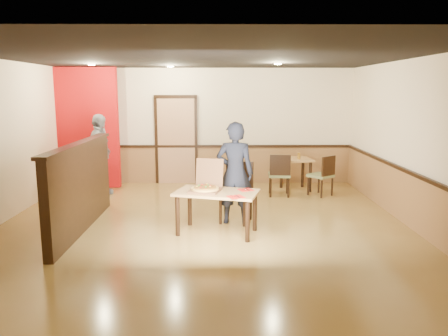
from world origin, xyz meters
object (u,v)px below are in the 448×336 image
object	(u,v)px
condiment	(299,156)
pizza_box	(206,187)
diner_chair	(237,189)
side_chair_left	(280,173)
passerby	(100,155)
side_table	(296,166)
diner	(235,173)
main_table	(217,198)
side_chair_right	(323,174)

from	to	relation	value
condiment	pizza_box	bearing A→B (deg)	-124.17
diner_chair	side_chair_left	distance (m)	2.04
passerby	condiment	world-z (taller)	passerby
side_table	pizza_box	world-z (taller)	pizza_box
pizza_box	side_table	bearing A→B (deg)	71.50
side_table	passerby	size ratio (longest dim) A/B	0.43
condiment	passerby	bearing A→B (deg)	-174.57
diner_chair	passerby	bearing A→B (deg)	165.00
passerby	diner	bearing A→B (deg)	-119.18
main_table	condiment	xyz separation A→B (m)	(1.84, 3.01, 0.22)
diner_chair	side_chair_left	xyz separation A→B (m)	(0.98, 1.79, -0.06)
diner_chair	pizza_box	bearing A→B (deg)	-111.11
diner_chair	condiment	bearing A→B (deg)	75.67
pizza_box	condiment	size ratio (longest dim) A/B	4.11
diner	condiment	xyz separation A→B (m)	(1.53, 2.47, -0.07)
diner	passerby	xyz separation A→B (m)	(-2.86, 2.06, 0.01)
diner	passerby	world-z (taller)	passerby
side_table	pizza_box	size ratio (longest dim) A/B	1.21
side_table	passerby	world-z (taller)	passerby
side_table	condiment	bearing A→B (deg)	-61.22
side_chair_right	condiment	xyz separation A→B (m)	(-0.44, 0.51, 0.32)
pizza_box	side_chair_left	bearing A→B (deg)	72.46
diner	pizza_box	distance (m)	0.70
main_table	diner	world-z (taller)	diner
side_chair_right	pizza_box	size ratio (longest dim) A/B	1.41
main_table	side_table	size ratio (longest dim) A/B	1.86
side_chair_left	side_chair_right	bearing A→B (deg)	-174.73
main_table	condiment	distance (m)	3.53
main_table	diner_chair	world-z (taller)	diner_chair
diner	pizza_box	bearing A→B (deg)	54.22
side_table	passerby	bearing A→B (deg)	-173.36
side_table	diner	world-z (taller)	diner
side_chair_left	pizza_box	size ratio (longest dim) A/B	1.46
passerby	pizza_box	xyz separation A→B (m)	(2.38, -2.54, -0.14)
side_table	condiment	world-z (taller)	condiment
diner_chair	side_table	size ratio (longest dim) A/B	1.35
main_table	side_chair_right	distance (m)	3.38
diner_chair	condiment	world-z (taller)	diner_chair
main_table	side_chair_right	world-z (taller)	side_chair_right
side_chair_right	pizza_box	xyz separation A→B (m)	(-2.45, -2.45, 0.26)
side_chair_left	condiment	bearing A→B (deg)	-129.23
passerby	pizza_box	world-z (taller)	passerby
main_table	pizza_box	world-z (taller)	pizza_box
passerby	condiment	distance (m)	4.41
side_chair_left	diner	world-z (taller)	diner
side_chair_right	side_table	distance (m)	0.78
side_chair_left	diner_chair	bearing A→B (deg)	65.48
side_chair_right	passerby	xyz separation A→B (m)	(-4.83, 0.10, 0.40)
side_chair_left	side_table	distance (m)	0.77
passerby	main_table	bearing A→B (deg)	-128.88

